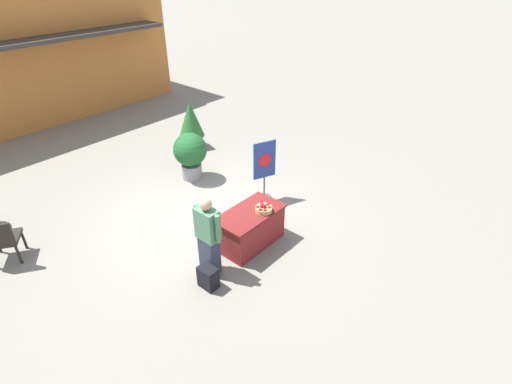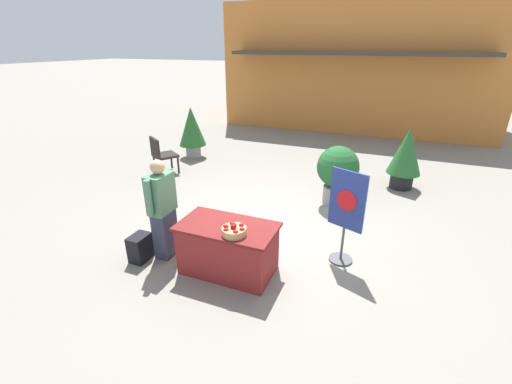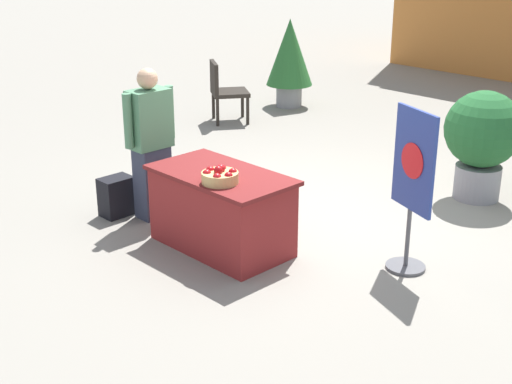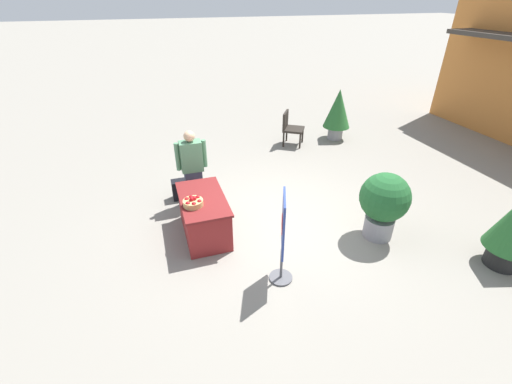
% 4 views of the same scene
% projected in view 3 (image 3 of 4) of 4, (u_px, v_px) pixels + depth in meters
% --- Properties ---
extents(ground_plane, '(120.00, 120.00, 0.00)m').
position_uv_depth(ground_plane, '(321.00, 214.00, 7.67)').
color(ground_plane, gray).
extents(display_table, '(1.40, 0.77, 0.76)m').
position_uv_depth(display_table, '(221.00, 210.00, 6.75)').
color(display_table, maroon).
rests_on(display_table, ground_plane).
extents(apple_basket, '(0.33, 0.33, 0.16)m').
position_uv_depth(apple_basket, '(220.00, 176.00, 6.34)').
color(apple_basket, tan).
rests_on(apple_basket, display_table).
extents(person_visitor, '(0.26, 0.61, 1.59)m').
position_uv_depth(person_visitor, '(151.00, 144.00, 7.33)').
color(person_visitor, '#33384C').
rests_on(person_visitor, ground_plane).
extents(backpack, '(0.24, 0.34, 0.42)m').
position_uv_depth(backpack, '(117.00, 196.00, 7.57)').
color(backpack, black).
rests_on(backpack, ground_plane).
extents(poster_board, '(0.53, 0.36, 1.48)m').
position_uv_depth(poster_board, '(412.00, 185.00, 6.18)').
color(poster_board, '#4C4C51').
rests_on(poster_board, ground_plane).
extents(patio_chair, '(0.76, 0.76, 0.95)m').
position_uv_depth(patio_chair, '(224.00, 88.00, 11.04)').
color(patio_chair, '#28231E').
rests_on(patio_chair, ground_plane).
extents(potted_plant_far_right, '(0.78, 0.78, 1.47)m').
position_uv_depth(potted_plant_far_right, '(290.00, 56.00, 11.87)').
color(potted_plant_far_right, gray).
rests_on(potted_plant_far_right, ground_plane).
extents(potted_plant_far_left, '(0.85, 0.85, 1.24)m').
position_uv_depth(potted_plant_far_left, '(482.00, 137.00, 7.86)').
color(potted_plant_far_left, gray).
rests_on(potted_plant_far_left, ground_plane).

